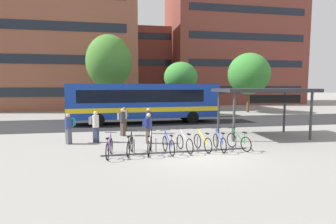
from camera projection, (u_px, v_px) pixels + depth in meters
The scene contains 25 objects.
ground at pixel (199, 155), 11.53m from camera, with size 200.00×200.00×0.00m, color gray.
bus_lane_asphalt at pixel (161, 122), 21.96m from camera, with size 80.00×7.20×0.01m, color #232326.
city_bus at pixel (146, 101), 21.56m from camera, with size 12.13×3.15×3.20m.
bike_rack at pixel (177, 151), 11.99m from camera, with size 6.77×0.27×0.70m.
parked_bicycle_purple_0 at pixel (109, 148), 11.23m from camera, with size 0.52×1.72×0.99m.
parked_bicycle_black_1 at pixel (130, 146), 11.63m from camera, with size 0.54×1.70×0.99m.
parked_bicycle_white_2 at pixel (150, 145), 11.72m from camera, with size 0.55×1.70×0.99m.
parked_bicycle_blue_3 at pixel (168, 145), 11.82m from camera, with size 0.52×1.71×0.99m.
parked_bicycle_silver_4 at pixel (185, 143), 12.16m from camera, with size 0.55×1.70×0.99m.
parked_bicycle_yellow_5 at pixel (203, 143), 12.33m from camera, with size 0.54×1.70×0.99m.
parked_bicycle_blue_6 at pixel (219, 142), 12.41m from camera, with size 0.52×1.72×0.99m.
parked_bicycle_green_7 at pixel (238, 142), 12.55m from camera, with size 0.64×1.67×0.99m.
transit_shelter at pixel (263, 92), 15.70m from camera, with size 5.52×3.78×2.88m.
commuter_navy_pack_0 at pixel (149, 119), 16.77m from camera, with size 0.53×0.35×1.64m.
commuter_teal_pack_1 at pixel (69, 126), 13.71m from camera, with size 0.57×0.60×1.61m.
commuter_navy_pack_2 at pixel (148, 126), 13.81m from camera, with size 0.59×0.59×1.61m.
commuter_olive_pack_3 at pixel (125, 117), 17.69m from camera, with size 0.49×0.60×1.62m.
commuter_grey_pack_4 at pixel (95, 125), 14.08m from camera, with size 0.61×0.54×1.69m.
commuter_grey_pack_5 at pixel (122, 120), 15.97m from camera, with size 0.57×0.60×1.67m.
street_tree_0 at pixel (249, 74), 30.35m from camera, with size 4.79×4.79×6.83m.
street_tree_1 at pixel (181, 77), 27.19m from camera, with size 3.47×3.47×5.52m.
street_tree_2 at pixel (109, 62), 26.77m from camera, with size 4.60×4.60×8.22m.
building_left_wing at pixel (53, 39), 36.86m from camera, with size 22.80×13.24×19.34m.
building_right_wing at pixel (231, 34), 48.32m from camera, with size 22.16×13.96×25.10m.
building_centre_block at pixel (140, 67), 51.94m from camera, with size 14.25×12.53×13.50m.
Camera 1 is at (-3.40, -10.86, 3.00)m, focal length 28.16 mm.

